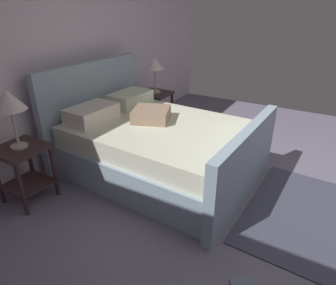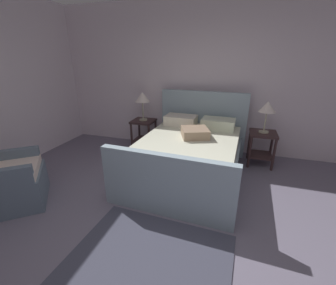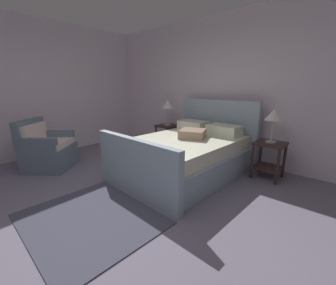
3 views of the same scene
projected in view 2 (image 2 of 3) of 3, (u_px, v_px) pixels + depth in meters
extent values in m
cube|color=slate|center=(165.00, 261.00, 2.11)|extent=(6.18, 5.76, 0.02)
cube|color=silver|center=(212.00, 80.00, 4.22)|extent=(6.30, 0.12, 2.79)
cube|color=#96ACB9|center=(188.00, 164.00, 3.55)|extent=(1.60, 2.02, 0.40)
cube|color=#96ACB9|center=(202.00, 123.00, 4.30)|extent=(1.63, 0.18, 1.21)
cube|color=#96ACB9|center=(166.00, 186.00, 2.58)|extent=(1.63, 0.18, 0.80)
cube|color=silver|center=(189.00, 146.00, 3.44)|extent=(1.52, 1.95, 0.22)
cube|color=silver|center=(181.00, 120.00, 4.08)|extent=(0.58, 0.39, 0.18)
cube|color=silver|center=(218.00, 124.00, 3.87)|extent=(0.58, 0.39, 0.18)
cube|color=#9D8066|center=(195.00, 133.00, 3.48)|extent=(0.52, 0.52, 0.14)
cube|color=#382425|center=(263.00, 133.00, 3.79)|extent=(0.44, 0.44, 0.04)
cube|color=#382425|center=(260.00, 155.00, 3.93)|extent=(0.40, 0.40, 0.02)
cylinder|color=#382425|center=(250.00, 152.00, 3.78)|extent=(0.04, 0.04, 0.56)
cylinder|color=#382425|center=(274.00, 155.00, 3.67)|extent=(0.04, 0.04, 0.56)
cylinder|color=#382425|center=(249.00, 145.00, 4.12)|extent=(0.04, 0.04, 0.56)
cylinder|color=#382425|center=(271.00, 147.00, 4.01)|extent=(0.04, 0.04, 0.56)
cylinder|color=#B7B293|center=(264.00, 132.00, 3.78)|extent=(0.16, 0.16, 0.02)
cylinder|color=#B7B293|center=(265.00, 122.00, 3.71)|extent=(0.02, 0.02, 0.33)
cone|color=white|center=(268.00, 107.00, 3.62)|extent=(0.27, 0.27, 0.17)
cube|color=#382425|center=(143.00, 121.00, 4.51)|extent=(0.44, 0.44, 0.04)
cube|color=#382425|center=(144.00, 139.00, 4.65)|extent=(0.40, 0.40, 0.02)
cylinder|color=#382425|center=(132.00, 137.00, 4.50)|extent=(0.04, 0.04, 0.56)
cylinder|color=#382425|center=(149.00, 139.00, 4.40)|extent=(0.04, 0.04, 0.56)
cylinder|color=#382425|center=(139.00, 131.00, 4.84)|extent=(0.04, 0.04, 0.56)
cylinder|color=#382425|center=(156.00, 133.00, 4.73)|extent=(0.04, 0.04, 0.56)
cylinder|color=#B7B293|center=(143.00, 120.00, 4.50)|extent=(0.16, 0.16, 0.02)
cylinder|color=#B7B293|center=(143.00, 111.00, 4.43)|extent=(0.02, 0.02, 0.36)
cone|color=white|center=(142.00, 97.00, 4.33)|extent=(0.29, 0.29, 0.18)
cube|color=slate|center=(14.00, 189.00, 2.86)|extent=(1.01, 1.01, 0.42)
cube|color=beige|center=(8.00, 171.00, 2.77)|extent=(0.93, 0.93, 0.10)
cube|color=slate|center=(0.00, 179.00, 2.48)|extent=(0.56, 0.49, 0.22)
cube|color=slate|center=(13.00, 157.00, 3.01)|extent=(0.56, 0.49, 0.22)
cube|color=#414253|center=(147.00, 264.00, 2.06)|extent=(1.58, 1.33, 0.01)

